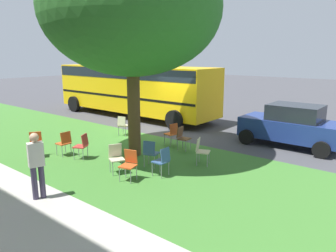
{
  "coord_description": "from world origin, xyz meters",
  "views": [
    {
      "loc": [
        -8.91,
        10.5,
        3.53
      ],
      "look_at": [
        -1.86,
        1.83,
        1.02
      ],
      "focal_mm": 34.16,
      "sensor_mm": 36.0,
      "label": 1
    }
  ],
  "objects_px": {
    "chair_5": "(172,132)",
    "chair_8": "(183,136)",
    "chair_1": "(150,152)",
    "chair_9": "(82,144)",
    "pedestrian_0": "(37,163)",
    "chair_2": "(123,124)",
    "chair_7": "(162,159)",
    "chair_4": "(64,142)",
    "chair_6": "(201,149)",
    "chair_0": "(129,163)",
    "school_bus": "(133,86)",
    "parked_car": "(291,125)",
    "street_tree": "(131,9)",
    "chair_3": "(36,142)",
    "chair_10": "(116,156)"
  },
  "relations": [
    {
      "from": "chair_0",
      "to": "school_bus",
      "type": "relative_size",
      "value": 0.08
    },
    {
      "from": "chair_1",
      "to": "chair_5",
      "type": "bearing_deg",
      "value": -66.57
    },
    {
      "from": "chair_1",
      "to": "chair_3",
      "type": "relative_size",
      "value": 1.0
    },
    {
      "from": "chair_2",
      "to": "chair_3",
      "type": "height_order",
      "value": "same"
    },
    {
      "from": "chair_6",
      "to": "parked_car",
      "type": "relative_size",
      "value": 0.24
    },
    {
      "from": "chair_0",
      "to": "parked_car",
      "type": "height_order",
      "value": "parked_car"
    },
    {
      "from": "chair_2",
      "to": "chair_7",
      "type": "bearing_deg",
      "value": 149.75
    },
    {
      "from": "chair_0",
      "to": "chair_6",
      "type": "relative_size",
      "value": 1.0
    },
    {
      "from": "chair_7",
      "to": "school_bus",
      "type": "relative_size",
      "value": 0.08
    },
    {
      "from": "street_tree",
      "to": "chair_8",
      "type": "height_order",
      "value": "street_tree"
    },
    {
      "from": "chair_4",
      "to": "chair_9",
      "type": "height_order",
      "value": "same"
    },
    {
      "from": "chair_5",
      "to": "chair_6",
      "type": "distance_m",
      "value": 2.48
    },
    {
      "from": "parked_car",
      "to": "street_tree",
      "type": "bearing_deg",
      "value": 49.63
    },
    {
      "from": "street_tree",
      "to": "chair_5",
      "type": "relative_size",
      "value": 8.15
    },
    {
      "from": "street_tree",
      "to": "parked_car",
      "type": "relative_size",
      "value": 1.94
    },
    {
      "from": "street_tree",
      "to": "chair_6",
      "type": "height_order",
      "value": "street_tree"
    },
    {
      "from": "chair_4",
      "to": "chair_7",
      "type": "bearing_deg",
      "value": -170.27
    },
    {
      "from": "chair_0",
      "to": "chair_10",
      "type": "xyz_separation_m",
      "value": [
        0.73,
        -0.17,
        0.0
      ]
    },
    {
      "from": "chair_3",
      "to": "chair_10",
      "type": "bearing_deg",
      "value": -167.89
    },
    {
      "from": "chair_1",
      "to": "chair_9",
      "type": "distance_m",
      "value": 2.53
    },
    {
      "from": "chair_9",
      "to": "parked_car",
      "type": "xyz_separation_m",
      "value": [
        -5.01,
        -6.12,
        0.32
      ]
    },
    {
      "from": "chair_0",
      "to": "chair_4",
      "type": "height_order",
      "value": "same"
    },
    {
      "from": "chair_5",
      "to": "chair_8",
      "type": "height_order",
      "value": "same"
    },
    {
      "from": "chair_10",
      "to": "parked_car",
      "type": "relative_size",
      "value": 0.24
    },
    {
      "from": "chair_1",
      "to": "chair_6",
      "type": "bearing_deg",
      "value": -132.34
    },
    {
      "from": "chair_6",
      "to": "pedestrian_0",
      "type": "relative_size",
      "value": 0.52
    },
    {
      "from": "chair_0",
      "to": "chair_9",
      "type": "bearing_deg",
      "value": -6.89
    },
    {
      "from": "chair_8",
      "to": "pedestrian_0",
      "type": "height_order",
      "value": "pedestrian_0"
    },
    {
      "from": "chair_1",
      "to": "chair_0",
      "type": "bearing_deg",
      "value": 101.69
    },
    {
      "from": "chair_5",
      "to": "school_bus",
      "type": "relative_size",
      "value": 0.08
    },
    {
      "from": "chair_0",
      "to": "chair_7",
      "type": "xyz_separation_m",
      "value": [
        -0.55,
        -0.82,
        0.0
      ]
    },
    {
      "from": "chair_3",
      "to": "chair_7",
      "type": "relative_size",
      "value": 1.0
    },
    {
      "from": "chair_3",
      "to": "chair_0",
      "type": "bearing_deg",
      "value": -172.27
    },
    {
      "from": "chair_2",
      "to": "chair_9",
      "type": "height_order",
      "value": "same"
    },
    {
      "from": "chair_1",
      "to": "chair_10",
      "type": "xyz_separation_m",
      "value": [
        0.48,
        1.01,
        0.0
      ]
    },
    {
      "from": "street_tree",
      "to": "chair_1",
      "type": "bearing_deg",
      "value": 155.04
    },
    {
      "from": "school_bus",
      "to": "chair_9",
      "type": "bearing_deg",
      "value": 122.19
    },
    {
      "from": "chair_6",
      "to": "parked_car",
      "type": "bearing_deg",
      "value": -110.62
    },
    {
      "from": "chair_9",
      "to": "chair_6",
      "type": "bearing_deg",
      "value": -149.23
    },
    {
      "from": "street_tree",
      "to": "chair_2",
      "type": "relative_size",
      "value": 8.15
    },
    {
      "from": "chair_4",
      "to": "chair_6",
      "type": "xyz_separation_m",
      "value": [
        -4.28,
        -2.26,
        0.0
      ]
    },
    {
      "from": "chair_2",
      "to": "chair_3",
      "type": "distance_m",
      "value": 3.98
    },
    {
      "from": "chair_8",
      "to": "pedestrian_0",
      "type": "bearing_deg",
      "value": 87.0
    },
    {
      "from": "street_tree",
      "to": "chair_2",
      "type": "xyz_separation_m",
      "value": [
        2.34,
        -1.63,
        -4.45
      ]
    },
    {
      "from": "chair_1",
      "to": "chair_10",
      "type": "bearing_deg",
      "value": 64.27
    },
    {
      "from": "chair_1",
      "to": "pedestrian_0",
      "type": "xyz_separation_m",
      "value": [
        0.64,
        3.44,
        0.41
      ]
    },
    {
      "from": "chair_5",
      "to": "chair_8",
      "type": "distance_m",
      "value": 0.76
    },
    {
      "from": "chair_5",
      "to": "pedestrian_0",
      "type": "bearing_deg",
      "value": 94.06
    },
    {
      "from": "chair_1",
      "to": "street_tree",
      "type": "bearing_deg",
      "value": -24.96
    },
    {
      "from": "chair_4",
      "to": "chair_6",
      "type": "relative_size",
      "value": 1.0
    }
  ]
}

